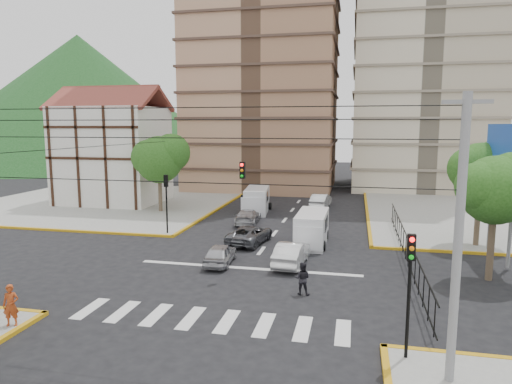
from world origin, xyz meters
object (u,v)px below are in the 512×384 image
(traffic_light_nw, at_px, (166,194))
(van_left_lane, at_px, (256,201))
(car_silver_front_left, at_px, (220,254))
(car_white_front_right, at_px, (292,253))
(traffic_light_se, at_px, (410,275))
(van_right_lane, at_px, (312,230))
(pedestrian_sw_corner, at_px, (11,305))
(pedestrian_crosswalk, at_px, (302,279))

(traffic_light_nw, distance_m, van_left_lane, 11.19)
(traffic_light_nw, xyz_separation_m, car_silver_front_left, (6.00, -6.15, -2.50))
(car_white_front_right, bearing_deg, traffic_light_se, 122.42)
(traffic_light_nw, xyz_separation_m, van_right_lane, (10.87, -0.62, -2.03))
(traffic_light_se, bearing_deg, traffic_light_nw, 135.00)
(car_white_front_right, relative_size, pedestrian_sw_corner, 2.50)
(traffic_light_nw, bearing_deg, pedestrian_sw_corner, -88.95)
(pedestrian_crosswalk, bearing_deg, car_white_front_right, -72.12)
(van_right_lane, bearing_deg, traffic_light_nw, 177.57)
(traffic_light_se, relative_size, car_silver_front_left, 1.22)
(van_right_lane, height_order, van_left_lane, van_left_lane)
(car_silver_front_left, xyz_separation_m, pedestrian_sw_corner, (-5.70, -10.18, 0.39))
(traffic_light_se, distance_m, van_left_lane, 27.88)
(traffic_light_nw, relative_size, pedestrian_sw_corner, 2.58)
(van_right_lane, distance_m, van_left_lane, 12.28)
(car_white_front_right, bearing_deg, van_left_lane, -66.04)
(van_right_lane, xyz_separation_m, car_white_front_right, (-0.71, -4.79, -0.38))
(traffic_light_se, distance_m, car_silver_front_left, 13.70)
(traffic_light_nw, bearing_deg, car_white_front_right, -28.04)
(pedestrian_sw_corner, distance_m, pedestrian_crosswalk, 12.70)
(pedestrian_crosswalk, bearing_deg, van_right_lane, -83.48)
(van_right_lane, bearing_deg, traffic_light_se, -71.62)
(van_left_lane, bearing_deg, traffic_light_nw, -121.87)
(pedestrian_sw_corner, bearing_deg, traffic_light_se, -17.26)
(car_silver_front_left, relative_size, pedestrian_crosswalk, 2.24)
(traffic_light_nw, xyz_separation_m, van_left_lane, (4.67, 9.97, -1.99))
(traffic_light_nw, height_order, car_silver_front_left, traffic_light_nw)
(traffic_light_se, bearing_deg, pedestrian_sw_corner, -177.27)
(car_silver_front_left, height_order, car_white_front_right, car_white_front_right)
(pedestrian_sw_corner, bearing_deg, car_silver_front_left, 40.76)
(traffic_light_se, height_order, pedestrian_crosswalk, traffic_light_se)
(van_left_lane, xyz_separation_m, car_white_front_right, (5.49, -15.39, -0.42))
(pedestrian_sw_corner, bearing_deg, pedestrian_crosswalk, 9.76)
(pedestrian_crosswalk, bearing_deg, van_left_lane, -67.85)
(traffic_light_nw, bearing_deg, van_left_lane, 64.88)
(van_right_lane, xyz_separation_m, pedestrian_crosswalk, (0.45, -9.41, -0.28))
(van_left_lane, bearing_deg, traffic_light_se, -73.62)
(pedestrian_sw_corner, bearing_deg, van_right_lane, 36.07)
(traffic_light_nw, distance_m, car_white_front_right, 11.76)
(van_right_lane, height_order, pedestrian_sw_corner, van_right_lane)
(pedestrian_sw_corner, bearing_deg, van_left_lane, 60.57)
(traffic_light_se, distance_m, pedestrian_crosswalk, 7.39)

